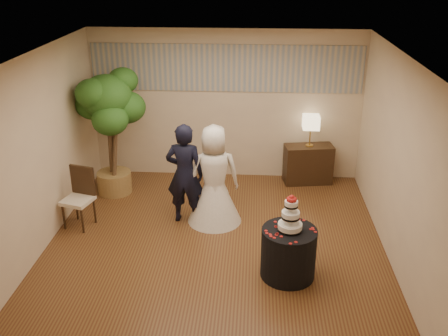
# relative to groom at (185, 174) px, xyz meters

# --- Properties ---
(floor) EXTENTS (5.00, 5.00, 0.00)m
(floor) POSITION_rel_groom_xyz_m (0.53, -0.64, -0.83)
(floor) COLOR brown
(floor) RESTS_ON ground
(ceiling) EXTENTS (5.00, 5.00, 0.00)m
(ceiling) POSITION_rel_groom_xyz_m (0.53, -0.64, 1.97)
(ceiling) COLOR white
(ceiling) RESTS_ON wall_back
(wall_back) EXTENTS (5.00, 0.06, 2.80)m
(wall_back) POSITION_rel_groom_xyz_m (0.53, 1.86, 0.57)
(wall_back) COLOR beige
(wall_back) RESTS_ON ground
(wall_front) EXTENTS (5.00, 0.06, 2.80)m
(wall_front) POSITION_rel_groom_xyz_m (0.53, -3.14, 0.57)
(wall_front) COLOR beige
(wall_front) RESTS_ON ground
(wall_left) EXTENTS (0.06, 5.00, 2.80)m
(wall_left) POSITION_rel_groom_xyz_m (-1.97, -0.64, 0.57)
(wall_left) COLOR beige
(wall_left) RESTS_ON ground
(wall_right) EXTENTS (0.06, 5.00, 2.80)m
(wall_right) POSITION_rel_groom_xyz_m (3.03, -0.64, 0.57)
(wall_right) COLOR beige
(wall_right) RESTS_ON ground
(mural_border) EXTENTS (4.90, 0.02, 0.85)m
(mural_border) POSITION_rel_groom_xyz_m (0.53, 1.84, 1.27)
(mural_border) COLOR #999890
(mural_border) RESTS_ON wall_back
(groom) EXTENTS (0.64, 0.45, 1.65)m
(groom) POSITION_rel_groom_xyz_m (0.00, 0.00, 0.00)
(groom) COLOR black
(groom) RESTS_ON floor
(bride) EXTENTS (1.00, 1.00, 1.62)m
(bride) POSITION_rel_groom_xyz_m (0.46, 0.03, -0.02)
(bride) COLOR white
(bride) RESTS_ON floor
(cake_table) EXTENTS (0.83, 0.83, 0.70)m
(cake_table) POSITION_rel_groom_xyz_m (1.57, -1.40, -0.48)
(cake_table) COLOR black
(cake_table) RESTS_ON floor
(wedding_cake) EXTENTS (0.32, 0.32, 0.51)m
(wedding_cake) POSITION_rel_groom_xyz_m (1.57, -1.40, 0.13)
(wedding_cake) COLOR white
(wedding_cake) RESTS_ON cake_table
(console) EXTENTS (0.93, 0.53, 0.74)m
(console) POSITION_rel_groom_xyz_m (2.09, 1.61, -0.46)
(console) COLOR black
(console) RESTS_ON floor
(table_lamp) EXTENTS (0.30, 0.30, 0.58)m
(table_lamp) POSITION_rel_groom_xyz_m (2.09, 1.61, 0.20)
(table_lamp) COLOR #D0B989
(table_lamp) RESTS_ON console
(ficus_tree) EXTENTS (1.53, 1.53, 2.28)m
(ficus_tree) POSITION_rel_groom_xyz_m (-1.43, 0.95, 0.31)
(ficus_tree) COLOR #27571B
(ficus_tree) RESTS_ON floor
(side_chair) EXTENTS (0.55, 0.56, 0.96)m
(side_chair) POSITION_rel_groom_xyz_m (-1.66, -0.29, -0.35)
(side_chair) COLOR black
(side_chair) RESTS_ON floor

